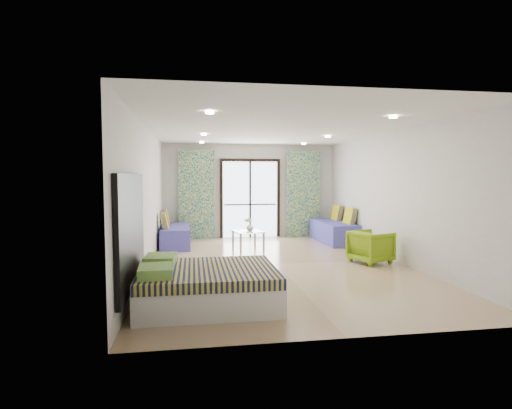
{
  "coord_description": "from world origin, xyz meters",
  "views": [
    {
      "loc": [
        -1.65,
        -7.78,
        1.76
      ],
      "look_at": [
        -0.28,
        0.87,
        1.15
      ],
      "focal_mm": 28.0,
      "sensor_mm": 36.0,
      "label": 1
    }
  ],
  "objects": [
    {
      "name": "curtain_right",
      "position": [
        1.55,
        3.57,
        1.25
      ],
      "size": [
        1.0,
        0.1,
        2.5
      ],
      "primitive_type": "cube",
      "color": "silver",
      "rests_on": "floor"
    },
    {
      "name": "downlight_e",
      "position": [
        -1.4,
        3.0,
        2.67
      ],
      "size": [
        0.12,
        0.12,
        0.02
      ],
      "primitive_type": "cylinder",
      "color": "#FFE0B2",
      "rests_on": "ceiling"
    },
    {
      "name": "headboard",
      "position": [
        -2.46,
        -2.36,
        1.05
      ],
      "size": [
        0.06,
        2.1,
        1.5
      ],
      "primitive_type": "cube",
      "color": "black",
      "rests_on": "floor"
    },
    {
      "name": "daybed_left",
      "position": [
        -2.12,
        2.5,
        0.28
      ],
      "size": [
        0.76,
        1.84,
        0.9
      ],
      "rotation": [
        0.0,
        0.0,
        0.03
      ],
      "color": "#4746A7",
      "rests_on": "floor"
    },
    {
      "name": "downlight_f",
      "position": [
        1.4,
        3.0,
        2.67
      ],
      "size": [
        0.12,
        0.12,
        0.02
      ],
      "primitive_type": "cylinder",
      "color": "#FFE0B2",
      "rests_on": "ceiling"
    },
    {
      "name": "balcony_door",
      "position": [
        0.0,
        3.72,
        1.26
      ],
      "size": [
        1.76,
        0.08,
        2.28
      ],
      "color": "black",
      "rests_on": "floor"
    },
    {
      "name": "ceiling",
      "position": [
        0.0,
        0.0,
        2.7
      ],
      "size": [
        5.0,
        7.5,
        0.01
      ],
      "primitive_type": null,
      "color": "silver",
      "rests_on": "ground"
    },
    {
      "name": "downlight_d",
      "position": [
        1.4,
        1.0,
        2.67
      ],
      "size": [
        0.12,
        0.12,
        0.02
      ],
      "primitive_type": "cylinder",
      "color": "#FFE0B2",
      "rests_on": "ceiling"
    },
    {
      "name": "wall_back",
      "position": [
        0.0,
        3.75,
        1.35
      ],
      "size": [
        5.0,
        0.01,
        2.7
      ],
      "primitive_type": null,
      "color": "silver",
      "rests_on": "ground"
    },
    {
      "name": "wall_front",
      "position": [
        0.0,
        -3.75,
        1.35
      ],
      "size": [
        5.0,
        0.01,
        2.7
      ],
      "primitive_type": null,
      "color": "silver",
      "rests_on": "ground"
    },
    {
      "name": "vase",
      "position": [
        -0.28,
        1.81,
        0.53
      ],
      "size": [
        0.22,
        0.23,
        0.18
      ],
      "primitive_type": "imported",
      "rotation": [
        0.0,
        0.0,
        -0.25
      ],
      "color": "white",
      "rests_on": "coffee_table"
    },
    {
      "name": "wall_right",
      "position": [
        2.5,
        0.0,
        1.35
      ],
      "size": [
        0.01,
        7.5,
        2.7
      ],
      "primitive_type": null,
      "color": "silver",
      "rests_on": "ground"
    },
    {
      "name": "bed",
      "position": [
        -1.48,
        -2.36,
        0.27
      ],
      "size": [
        1.86,
        1.52,
        0.64
      ],
      "color": "silver",
      "rests_on": "floor"
    },
    {
      "name": "floor",
      "position": [
        0.0,
        0.0,
        0.0
      ],
      "size": [
        5.0,
        7.5,
        0.01
      ],
      "primitive_type": null,
      "color": "#A28361",
      "rests_on": "ground"
    },
    {
      "name": "downlight_c",
      "position": [
        -1.4,
        1.0,
        2.67
      ],
      "size": [
        0.12,
        0.12,
        0.02
      ],
      "primitive_type": "cylinder",
      "color": "#FFE0B2",
      "rests_on": "ceiling"
    },
    {
      "name": "wall_left",
      "position": [
        -2.5,
        0.0,
        1.35
      ],
      "size": [
        0.01,
        7.5,
        2.7
      ],
      "primitive_type": null,
      "color": "silver",
      "rests_on": "ground"
    },
    {
      "name": "coffee_table",
      "position": [
        -0.33,
        1.76,
        0.39
      ],
      "size": [
        0.8,
        0.8,
        0.77
      ],
      "rotation": [
        0.0,
        0.0,
        0.22
      ],
      "color": "silver",
      "rests_on": "floor"
    },
    {
      "name": "downlight_a",
      "position": [
        -1.4,
        -2.0,
        2.67
      ],
      "size": [
        0.12,
        0.12,
        0.02
      ],
      "primitive_type": "cylinder",
      "color": "#FFE0B2",
      "rests_on": "ceiling"
    },
    {
      "name": "downlight_b",
      "position": [
        1.4,
        -2.0,
        2.67
      ],
      "size": [
        0.12,
        0.12,
        0.02
      ],
      "primitive_type": "cylinder",
      "color": "#FFE0B2",
      "rests_on": "ceiling"
    },
    {
      "name": "balcony_rail",
      "position": [
        0.0,
        3.73,
        0.95
      ],
      "size": [
        1.52,
        0.03,
        0.04
      ],
      "primitive_type": "cube",
      "color": "#595451",
      "rests_on": "balcony_door"
    },
    {
      "name": "daybed_right",
      "position": [
        2.12,
        2.47,
        0.3
      ],
      "size": [
        0.79,
        1.97,
        0.97
      ],
      "rotation": [
        0.0,
        0.0,
        0.02
      ],
      "color": "#4746A7",
      "rests_on": "floor"
    },
    {
      "name": "switch_plate",
      "position": [
        -2.47,
        -1.11,
        1.05
      ],
      "size": [
        0.02,
        0.1,
        0.1
      ],
      "primitive_type": "cube",
      "color": "silver",
      "rests_on": "wall_left"
    },
    {
      "name": "curtain_left",
      "position": [
        -1.55,
        3.57,
        1.25
      ],
      "size": [
        1.0,
        0.1,
        2.5
      ],
      "primitive_type": "cube",
      "color": "silver",
      "rests_on": "floor"
    },
    {
      "name": "armchair",
      "position": [
        1.94,
        -0.17,
        0.36
      ],
      "size": [
        0.87,
        0.9,
        0.73
      ],
      "primitive_type": "imported",
      "rotation": [
        0.0,
        0.0,
        1.94
      ],
      "color": "#7FA915",
      "rests_on": "floor"
    }
  ]
}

